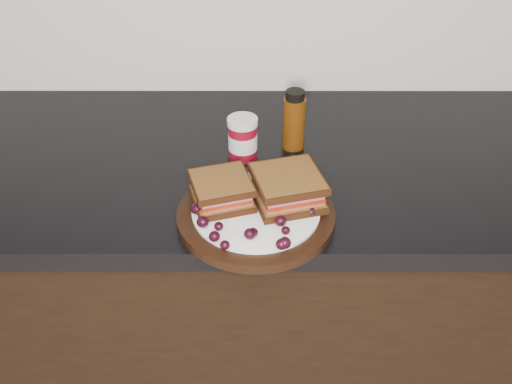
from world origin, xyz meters
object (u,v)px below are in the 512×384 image
at_px(sandwich_left, 222,191).
at_px(plate, 256,215).
at_px(oil_bottle, 294,120).
at_px(condiment_jar, 243,138).

bearing_deg(sandwich_left, plate, -35.89).
bearing_deg(plate, oil_bottle, 72.30).
relative_size(condiment_jar, oil_bottle, 0.70).
bearing_deg(plate, sandwich_left, 160.89).
distance_m(sandwich_left, oil_bottle, 0.26).
height_order(sandwich_left, oil_bottle, oil_bottle).
relative_size(sandwich_left, condiment_jar, 1.13).
bearing_deg(plate, condiment_jar, 97.61).
bearing_deg(condiment_jar, plate, -82.39).
xyz_separation_m(plate, sandwich_left, (-0.06, 0.02, 0.04)).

